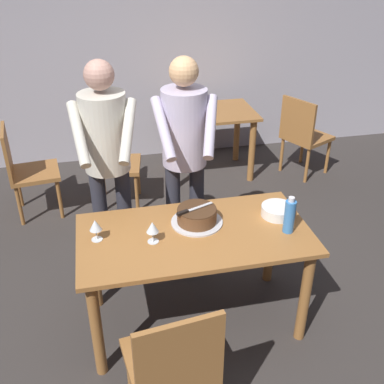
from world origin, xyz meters
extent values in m
plane|color=#383330|center=(0.00, 0.00, 0.00)|extent=(14.00, 14.00, 0.00)
cube|color=#ADA8B2|center=(0.00, 2.92, 1.35)|extent=(10.00, 0.12, 2.70)
cube|color=#9E6633|center=(0.00, 0.00, 0.73)|extent=(1.48, 0.77, 0.03)
cylinder|color=#9E6633|center=(-0.66, -0.31, 0.36)|extent=(0.07, 0.07, 0.72)
cylinder|color=#9E6633|center=(0.66, -0.31, 0.36)|extent=(0.07, 0.07, 0.72)
cylinder|color=#9E6633|center=(-0.66, 0.31, 0.36)|extent=(0.07, 0.07, 0.72)
cylinder|color=#9E6633|center=(0.66, 0.31, 0.36)|extent=(0.07, 0.07, 0.72)
cylinder|color=silver|center=(0.04, 0.11, 0.76)|extent=(0.34, 0.34, 0.01)
cylinder|color=brown|center=(0.04, 0.11, 0.81)|extent=(0.26, 0.26, 0.09)
cylinder|color=#432A18|center=(0.04, 0.11, 0.86)|extent=(0.25, 0.25, 0.01)
cube|color=silver|center=(0.06, 0.12, 0.87)|extent=(0.19, 0.09, 0.00)
cube|color=black|center=(-0.06, 0.07, 0.87)|extent=(0.08, 0.05, 0.02)
cylinder|color=white|center=(0.59, 0.08, 0.76)|extent=(0.22, 0.22, 0.01)
cylinder|color=white|center=(0.59, 0.08, 0.77)|extent=(0.22, 0.22, 0.01)
cylinder|color=white|center=(0.59, 0.08, 0.78)|extent=(0.22, 0.22, 0.01)
cylinder|color=white|center=(0.59, 0.08, 0.79)|extent=(0.22, 0.22, 0.01)
cylinder|color=white|center=(0.59, 0.08, 0.80)|extent=(0.22, 0.22, 0.01)
cylinder|color=white|center=(0.59, 0.08, 0.81)|extent=(0.22, 0.22, 0.01)
cylinder|color=white|center=(0.59, 0.08, 0.81)|extent=(0.22, 0.22, 0.01)
cylinder|color=silver|center=(-0.61, 0.06, 0.75)|extent=(0.07, 0.07, 0.00)
cylinder|color=silver|center=(-0.61, 0.06, 0.79)|extent=(0.01, 0.01, 0.07)
cone|color=silver|center=(-0.61, 0.06, 0.86)|extent=(0.08, 0.08, 0.07)
cylinder|color=silver|center=(-0.27, -0.04, 0.75)|extent=(0.07, 0.07, 0.00)
cylinder|color=silver|center=(-0.27, -0.04, 0.79)|extent=(0.01, 0.01, 0.07)
cone|color=silver|center=(-0.27, -0.04, 0.86)|extent=(0.08, 0.08, 0.07)
cylinder|color=#387AC6|center=(0.59, -0.11, 0.86)|extent=(0.07, 0.07, 0.22)
cylinder|color=silver|center=(0.59, -0.11, 0.98)|extent=(0.04, 0.04, 0.03)
cylinder|color=#2D2D38|center=(0.15, 0.59, 0.47)|extent=(0.11, 0.11, 0.95)
cylinder|color=#2D2D38|center=(-0.03, 0.61, 0.47)|extent=(0.11, 0.11, 0.95)
cylinder|color=#B7ADC6|center=(0.06, 0.60, 1.23)|extent=(0.32, 0.32, 0.55)
sphere|color=tan|center=(0.06, 0.60, 1.62)|extent=(0.20, 0.20, 0.20)
cylinder|color=#B7ADC6|center=(0.20, 0.41, 1.30)|extent=(0.19, 0.42, 0.34)
cylinder|color=#B7ADC6|center=(-0.11, 0.44, 1.30)|extent=(0.11, 0.42, 0.34)
cylinder|color=#2D2D38|center=(-0.40, 0.63, 0.47)|extent=(0.11, 0.11, 0.95)
cylinder|color=#2D2D38|center=(-0.58, 0.64, 0.47)|extent=(0.11, 0.11, 0.95)
cylinder|color=beige|center=(-0.49, 0.63, 1.23)|extent=(0.32, 0.32, 0.55)
sphere|color=tan|center=(-0.49, 0.63, 1.62)|extent=(0.20, 0.20, 0.20)
cylinder|color=beige|center=(-0.35, 0.44, 1.30)|extent=(0.18, 0.42, 0.34)
cylinder|color=beige|center=(-0.66, 0.46, 1.30)|extent=(0.13, 0.42, 0.34)
cube|color=#9E6633|center=(-0.29, -0.68, 0.43)|extent=(0.49, 0.49, 0.04)
cylinder|color=#9E6633|center=(-0.50, -0.53, 0.21)|extent=(0.04, 0.04, 0.41)
cylinder|color=#9E6633|center=(-0.14, -0.48, 0.21)|extent=(0.04, 0.04, 0.41)
cube|color=#9E6633|center=(-0.27, -0.89, 0.68)|extent=(0.44, 0.09, 0.45)
cube|color=#9E6633|center=(0.65, 2.22, 0.72)|extent=(1.00, 0.70, 0.03)
cylinder|color=#9E6633|center=(0.22, 1.95, 0.35)|extent=(0.07, 0.07, 0.71)
cylinder|color=#9E6633|center=(1.07, 1.95, 0.35)|extent=(0.07, 0.07, 0.71)
cylinder|color=#9E6633|center=(0.22, 2.50, 0.35)|extent=(0.07, 0.07, 0.71)
cylinder|color=#9E6633|center=(1.07, 2.50, 0.35)|extent=(0.07, 0.07, 0.71)
cube|color=#9E6633|center=(1.74, 2.01, 0.43)|extent=(0.59, 0.59, 0.04)
cylinder|color=#9E6633|center=(1.82, 2.26, 0.21)|extent=(0.04, 0.04, 0.41)
cylinder|color=#9E6633|center=(1.98, 1.93, 0.21)|extent=(0.04, 0.04, 0.41)
cylinder|color=#9E6633|center=(1.49, 2.10, 0.21)|extent=(0.04, 0.04, 0.41)
cylinder|color=#9E6633|center=(1.65, 1.77, 0.21)|extent=(0.04, 0.04, 0.41)
cube|color=#9E6633|center=(1.55, 1.92, 0.68)|extent=(0.22, 0.41, 0.45)
cube|color=#9E6633|center=(-0.38, 1.75, 0.43)|extent=(0.50, 0.50, 0.04)
cylinder|color=#9E6633|center=(-0.18, 1.90, 0.21)|extent=(0.04, 0.04, 0.41)
cylinder|color=#9E6633|center=(-0.23, 1.54, 0.21)|extent=(0.04, 0.04, 0.41)
cylinder|color=#9E6633|center=(-0.54, 1.96, 0.21)|extent=(0.04, 0.04, 0.41)
cylinder|color=#9E6633|center=(-0.59, 1.60, 0.21)|extent=(0.04, 0.04, 0.41)
cube|color=#9E6633|center=(-0.59, 1.78, 0.68)|extent=(0.10, 0.44, 0.45)
cube|color=#9E6633|center=(-1.16, 1.75, 0.43)|extent=(0.49, 0.49, 0.04)
cylinder|color=#9E6633|center=(-1.00, 1.95, 0.21)|extent=(0.04, 0.04, 0.41)
cylinder|color=#9E6633|center=(-0.96, 1.59, 0.21)|extent=(0.04, 0.04, 0.41)
cylinder|color=#9E6633|center=(-1.36, 1.91, 0.21)|extent=(0.04, 0.04, 0.41)
cylinder|color=#9E6633|center=(-1.32, 1.55, 0.21)|extent=(0.04, 0.04, 0.41)
cube|color=#9E6633|center=(-1.37, 1.72, 0.68)|extent=(0.08, 0.44, 0.45)
camera|label=1|loc=(-0.53, -2.34, 2.41)|focal=42.82mm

